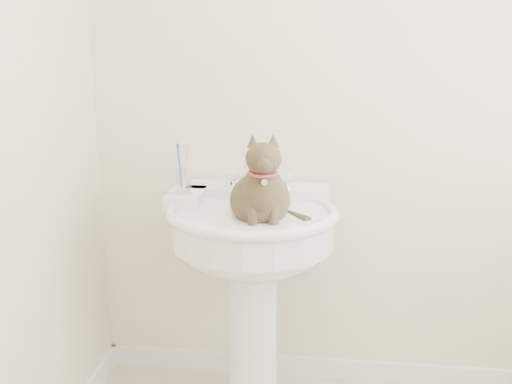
% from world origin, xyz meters
% --- Properties ---
extents(wall_back, '(2.20, 0.00, 2.50)m').
position_xyz_m(wall_back, '(0.00, 1.10, 1.25)').
color(wall_back, '#F3DDC2').
rests_on(wall_back, ground).
extents(baseboard_back, '(2.20, 0.02, 0.09)m').
position_xyz_m(baseboard_back, '(0.00, 1.09, 0.04)').
color(baseboard_back, white).
rests_on(baseboard_back, floor).
extents(pedestal_sink, '(0.64, 0.63, 0.88)m').
position_xyz_m(pedestal_sink, '(-0.42, 0.81, 0.69)').
color(pedestal_sink, white).
rests_on(pedestal_sink, floor).
extents(faucet, '(0.28, 0.12, 0.14)m').
position_xyz_m(faucet, '(-0.42, 0.97, 0.93)').
color(faucet, silver).
rests_on(faucet, pedestal_sink).
extents(soap_bar, '(0.10, 0.08, 0.03)m').
position_xyz_m(soap_bar, '(-0.39, 1.06, 0.90)').
color(soap_bar, gold).
rests_on(soap_bar, pedestal_sink).
extents(toothbrush_cup, '(0.07, 0.07, 0.18)m').
position_xyz_m(toothbrush_cup, '(-0.68, 0.86, 0.93)').
color(toothbrush_cup, silver).
rests_on(toothbrush_cup, pedestal_sink).
extents(cat, '(0.23, 0.29, 0.43)m').
position_xyz_m(cat, '(-0.38, 0.73, 0.93)').
color(cat, brown).
rests_on(cat, pedestal_sink).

